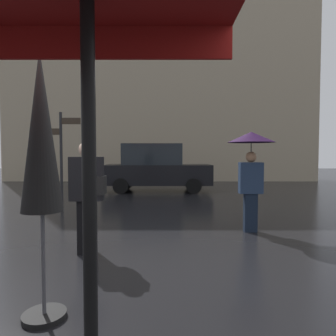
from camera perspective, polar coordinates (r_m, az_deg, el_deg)
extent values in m
plane|color=black|center=(3.34, -8.70, -24.66)|extent=(60.00, 60.00, 0.00)
cylinder|color=black|center=(1.92, -14.69, -6.18)|extent=(0.09, 0.09, 2.48)
cube|color=maroon|center=(2.67, -26.80, 20.44)|extent=(3.21, 0.03, 0.24)
cylinder|color=black|center=(3.33, -22.43, -24.48)|extent=(0.40, 0.40, 0.05)
cylinder|color=#4C4C51|center=(3.14, -22.60, -16.24)|extent=(0.04, 0.04, 0.96)
cone|color=black|center=(2.98, -23.01, 6.70)|extent=(0.37, 0.37, 1.49)
cube|color=black|center=(6.22, 15.35, -8.15)|extent=(0.25, 0.16, 0.76)
cube|color=#1E2D47|center=(6.13, 15.43, -1.83)|extent=(0.45, 0.20, 0.61)
sphere|color=#936B4C|center=(6.12, 15.48, 2.03)|extent=(0.21, 0.21, 0.21)
cylinder|color=black|center=(6.12, 15.49, 3.30)|extent=(0.02, 0.02, 0.30)
cone|color=#250E32|center=(6.13, 15.52, 5.68)|extent=(0.93, 0.93, 0.21)
cube|color=black|center=(4.86, -15.11, -10.79)|extent=(0.27, 0.17, 0.83)
cube|color=black|center=(4.74, -15.21, -1.98)|extent=(0.49, 0.22, 0.67)
sphere|color=beige|center=(4.73, -15.28, 3.44)|extent=(0.23, 0.23, 0.23)
cube|color=black|center=(4.70, -12.59, -3.22)|extent=(0.12, 0.24, 0.28)
cube|color=black|center=(12.46, -1.94, -1.20)|extent=(4.37, 1.67, 0.81)
cube|color=black|center=(12.44, -2.96, 2.62)|extent=(2.40, 1.53, 0.86)
cylinder|color=black|center=(13.35, 4.29, -2.69)|extent=(0.61, 0.18, 0.61)
cylinder|color=black|center=(11.70, 4.90, -3.44)|extent=(0.61, 0.18, 0.61)
cylinder|color=black|center=(13.44, -7.89, -2.68)|extent=(0.61, 0.18, 0.61)
cylinder|color=black|center=(11.80, -9.00, -3.41)|extent=(0.61, 0.18, 0.61)
cylinder|color=black|center=(9.06, -19.62, 1.38)|extent=(0.08, 0.08, 2.73)
cube|color=#33281E|center=(9.02, -18.04, 8.48)|extent=(0.56, 0.04, 0.18)
cube|color=#33281E|center=(9.17, -21.24, 6.45)|extent=(0.52, 0.04, 0.18)
cube|color=gray|center=(18.76, -1.50, 19.25)|extent=(17.93, 2.05, 13.81)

